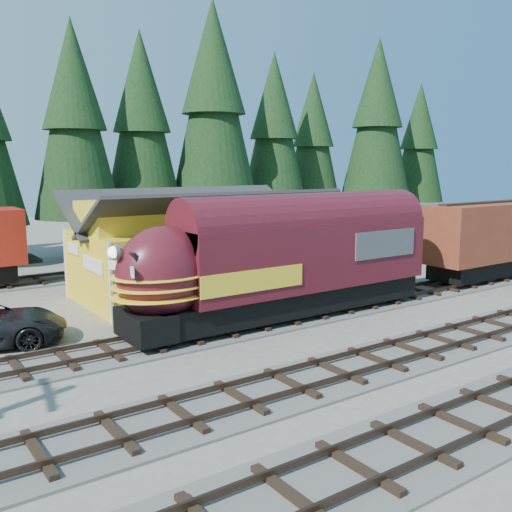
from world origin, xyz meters
TOP-DOWN VIEW (x-y plane):
  - ground at (0.00, 0.00)m, footprint 120.00×120.00m
  - track_siding at (10.00, 4.00)m, footprint 68.00×3.20m
  - depot at (-0.00, 10.50)m, footprint 12.80×7.00m
  - conifer_backdrop at (5.90, 23.97)m, footprint 77.86×23.56m
  - locomotive at (-0.18, 4.00)m, footprint 14.72×2.93m
  - boxcar at (16.62, 4.00)m, footprint 12.88×2.76m

SIDE VIEW (x-z plane):
  - ground at x=0.00m, z-range 0.00..0.00m
  - track_siding at x=10.00m, z-range -0.11..0.22m
  - locomotive at x=-0.18m, z-range 0.37..4.37m
  - boxcar at x=16.62m, z-range 0.44..4.48m
  - depot at x=0.00m, z-range 0.31..5.61m
  - conifer_backdrop at x=5.90m, z-range 1.70..18.07m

